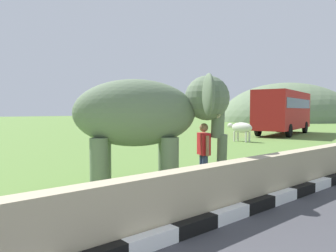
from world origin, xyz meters
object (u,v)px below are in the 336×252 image
bus_red (283,109)px  cow_near (241,128)px  elephant (149,115)px  person_handler (204,151)px

bus_red → cow_near: 7.92m
elephant → bus_red: (19.64, 7.36, 0.20)m
person_handler → elephant: bearing=150.2°
bus_red → cow_near: (-7.69, -1.45, -1.21)m
cow_near → elephant: bearing=-153.7°
person_handler → cow_near: bearing=31.8°
person_handler → bus_red: bus_red is taller
person_handler → bus_red: size_ratio=0.18×
person_handler → bus_red: (18.38, 8.09, 1.15)m
elephant → person_handler: (1.26, -0.72, -0.96)m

